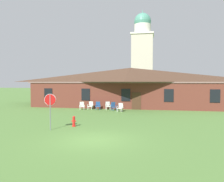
% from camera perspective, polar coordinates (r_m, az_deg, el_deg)
% --- Properties ---
extents(ground_plane, '(200.00, 200.00, 0.00)m').
position_cam_1_polar(ground_plane, '(13.14, -4.61, -12.45)').
color(ground_plane, '#517A38').
extents(brick_building, '(26.38, 10.40, 5.36)m').
position_cam_1_polar(brick_building, '(31.99, 4.69, 1.24)').
color(brick_building, brown).
rests_on(brick_building, ground).
extents(dome_tower, '(5.18, 5.18, 20.13)m').
position_cam_1_polar(dome_tower, '(52.78, 7.79, 8.75)').
color(dome_tower, '#BCB29E').
rests_on(dome_tower, ground).
extents(stop_sign, '(0.79, 0.22, 2.52)m').
position_cam_1_polar(stop_sign, '(16.00, -15.57, -3.32)').
color(stop_sign, slate).
rests_on(stop_sign, ground).
extents(lawn_chair_by_porch, '(0.77, 0.82, 0.96)m').
position_cam_1_polar(lawn_chair_by_porch, '(26.95, -7.73, -3.74)').
color(lawn_chair_by_porch, silver).
rests_on(lawn_chair_by_porch, ground).
extents(lawn_chair_near_door, '(0.67, 0.70, 0.96)m').
position_cam_1_polar(lawn_chair_near_door, '(27.29, -5.51, -3.65)').
color(lawn_chair_near_door, silver).
rests_on(lawn_chair_near_door, ground).
extents(lawn_chair_left_end, '(0.73, 0.78, 0.96)m').
position_cam_1_polar(lawn_chair_left_end, '(26.92, -3.63, -3.73)').
color(lawn_chair_left_end, '#2D5693').
rests_on(lawn_chair_left_end, ground).
extents(lawn_chair_middle, '(0.76, 0.81, 0.96)m').
position_cam_1_polar(lawn_chair_middle, '(26.90, -1.08, -3.73)').
color(lawn_chair_middle, silver).
rests_on(lawn_chair_middle, ground).
extents(lawn_chair_right_end, '(0.85, 0.87, 0.96)m').
position_cam_1_polar(lawn_chair_right_end, '(26.27, 0.46, -3.88)').
color(lawn_chair_right_end, '#2D5693').
rests_on(lawn_chair_right_end, ground).
extents(lawn_chair_far_side, '(0.73, 0.77, 0.96)m').
position_cam_1_polar(lawn_chair_far_side, '(25.12, 2.15, -4.17)').
color(lawn_chair_far_side, silver).
rests_on(lawn_chair_far_side, ground).
extents(fire_hydrant, '(0.36, 0.28, 0.79)m').
position_cam_1_polar(fire_hydrant, '(17.09, -9.76, -7.71)').
color(fire_hydrant, red).
rests_on(fire_hydrant, ground).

